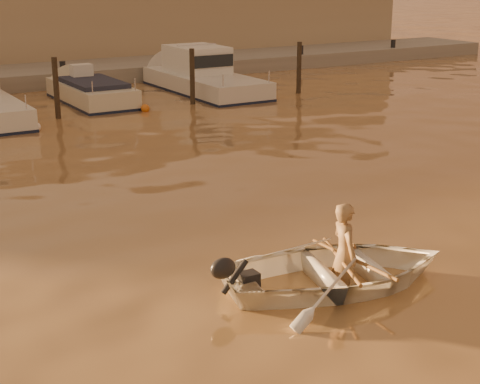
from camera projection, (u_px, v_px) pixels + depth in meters
ground_plane at (309, 249)px, 13.07m from camera, size 160.00×160.00×0.00m
dinghy at (338, 270)px, 11.52m from camera, size 4.18×3.39×0.76m
person at (344, 254)px, 11.47m from camera, size 0.52×0.68×1.66m
outboard_motor at (247, 281)px, 11.08m from camera, size 0.97×0.59×0.70m
oar_port at (353, 259)px, 11.55m from camera, size 0.10×2.10×0.13m
oar_starboard at (341, 260)px, 11.49m from camera, size 0.88×1.96×0.13m
moored_boat_3 at (92, 96)px, 26.99m from camera, size 1.92×5.60×0.95m
moored_boat_4 at (205, 76)px, 29.19m from camera, size 2.43×7.44×1.75m
piling_2 at (56, 91)px, 24.03m from camera, size 0.18×0.18×2.20m
piling_3 at (192, 79)px, 26.48m from camera, size 0.18×0.18×2.20m
piling_4 at (299, 70)px, 28.78m from camera, size 0.18×0.18×2.20m
fender_c at (36, 127)px, 22.49m from camera, size 0.30×0.30×0.30m
fender_d at (145, 108)px, 25.42m from camera, size 0.30×0.30×0.30m
fender_e at (244, 97)px, 27.51m from camera, size 0.30×0.30×0.30m
quay at (6, 83)px, 30.67m from camera, size 52.00×4.00×1.00m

